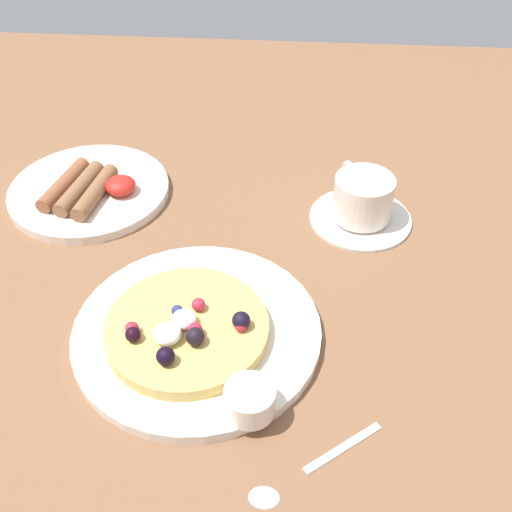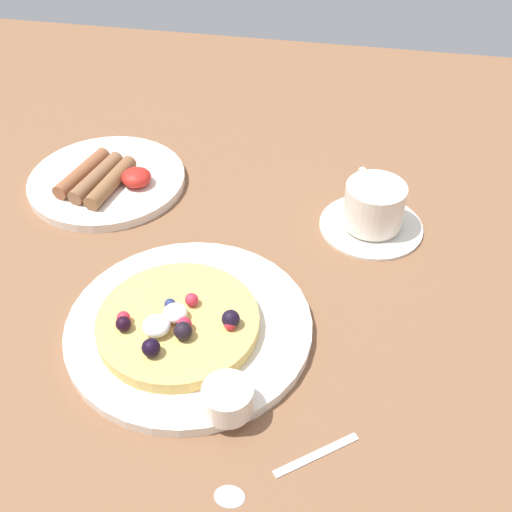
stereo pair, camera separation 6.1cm
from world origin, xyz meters
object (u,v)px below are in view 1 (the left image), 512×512
at_px(syrup_ramekin, 250,400).
at_px(pancake_plate, 197,332).
at_px(breakfast_plate, 89,191).
at_px(coffee_cup, 363,196).
at_px(coffee_saucer, 360,217).
at_px(teaspoon, 294,477).

bearing_deg(syrup_ramekin, pancake_plate, 123.66).
distance_m(pancake_plate, breakfast_plate, 0.32).
distance_m(pancake_plate, coffee_cup, 0.30).
relative_size(pancake_plate, coffee_saucer, 1.99).
bearing_deg(breakfast_plate, coffee_cup, -4.09).
height_order(breakfast_plate, coffee_saucer, breakfast_plate).
relative_size(coffee_cup, teaspoon, 0.86).
relative_size(syrup_ramekin, breakfast_plate, 0.22).
relative_size(syrup_ramekin, coffee_cup, 0.47).
xyz_separation_m(breakfast_plate, coffee_saucer, (0.38, -0.03, -0.00)).
bearing_deg(coffee_saucer, syrup_ramekin, -110.86).
relative_size(pancake_plate, coffee_cup, 2.59).
distance_m(coffee_saucer, coffee_cup, 0.03).
bearing_deg(coffee_cup, pancake_plate, -130.25).
xyz_separation_m(pancake_plate, teaspoon, (0.11, -0.16, -0.00)).
height_order(pancake_plate, coffee_cup, coffee_cup).
height_order(pancake_plate, syrup_ramekin, syrup_ramekin).
relative_size(coffee_saucer, teaspoon, 1.11).
bearing_deg(pancake_plate, coffee_saucer, 49.47).
xyz_separation_m(syrup_ramekin, breakfast_plate, (-0.26, 0.35, -0.02)).
relative_size(breakfast_plate, teaspoon, 1.82).
height_order(coffee_cup, teaspoon, coffee_cup).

